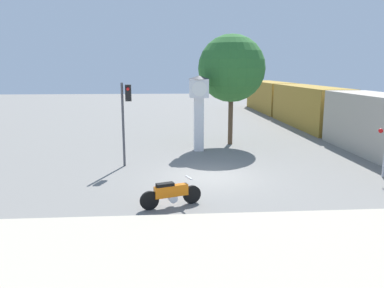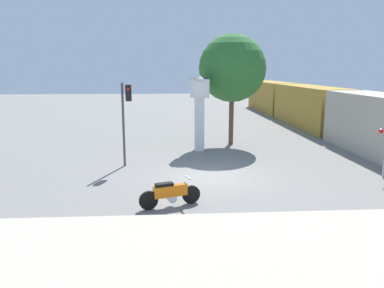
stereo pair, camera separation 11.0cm
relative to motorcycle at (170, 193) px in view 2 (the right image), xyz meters
name	(u,v)px [view 2 (the right image)]	position (x,y,z in m)	size (l,w,h in m)	color
ground_plane	(211,177)	(1.85, 3.56, -0.48)	(120.00, 120.00, 0.00)	slate
sidewalk_strip	(244,259)	(1.85, -4.00, -0.43)	(36.00, 6.00, 0.10)	#B2A893
motorcycle	(170,193)	(0.00, 0.00, 0.00)	(2.18, 0.90, 1.00)	black
clock_tower	(199,101)	(1.81, 9.31, 2.48)	(1.28, 1.28, 4.44)	white
freight_train	(310,106)	(12.05, 18.51, 1.22)	(2.80, 35.81, 3.40)	#ADA393
traffic_light	(126,109)	(-2.10, 5.88, 2.38)	(0.50, 0.35, 4.16)	#47474C
street_tree	(232,69)	(4.03, 11.09, 4.36)	(4.22, 4.22, 6.97)	brown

